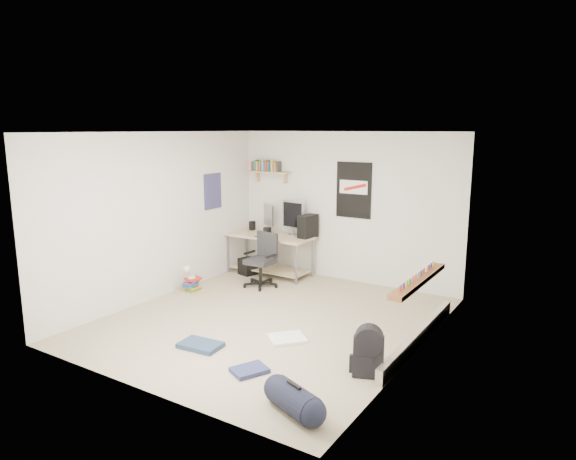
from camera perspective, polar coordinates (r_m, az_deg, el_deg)
The scene contains 26 objects.
floor at distance 7.06m, azimuth -1.97°, elevation -9.97°, with size 4.00×4.50×0.01m, color gray.
ceiling at distance 6.58m, azimuth -2.12°, elevation 10.86°, with size 4.00×4.50×0.01m, color white.
back_wall at distance 8.64m, azimuth 6.41°, elevation 2.53°, with size 4.00×0.01×2.50m, color silver.
left_wall at distance 8.00m, azimuth -14.01°, elevation 1.56°, with size 0.01×4.50×2.50m, color silver.
right_wall at distance 5.84m, azimuth 14.44°, elevation -1.96°, with size 0.01×4.50×2.50m, color silver.
desk at distance 9.06m, azimuth -2.05°, elevation -2.71°, with size 1.55×0.68×0.71m, color #CDAA8E.
monitor_left at distance 9.16m, azimuth -2.13°, elevation 0.88°, with size 0.35×0.09×0.39m, color #9D9CA1.
monitor_right at distance 8.88m, azimuth 0.56°, elevation 0.88°, with size 0.44×0.11×0.49m, color #B1B0B6.
pc_tower at distance 8.74m, azimuth 2.22°, elevation 0.40°, with size 0.18×0.38×0.40m, color black.
keyboard at distance 8.75m, azimuth -2.52°, elevation -0.85°, with size 0.38×0.13×0.02m, color black.
speaker_left at distance 9.39m, azimuth -3.99°, elevation 0.45°, with size 0.09×0.09×0.18m, color black.
speaker_right at distance 8.68m, azimuth -2.33°, elevation -0.34°, with size 0.10×0.10×0.20m, color black.
office_chair at distance 8.35m, azimuth -3.09°, elevation -3.04°, with size 0.58×0.58×0.88m, color black.
wall_shelf at distance 9.20m, azimuth -2.03°, elevation 6.44°, with size 0.80×0.22×0.24m, color tan.
poster_back_wall at distance 8.51m, azimuth 7.30°, elevation 4.42°, with size 0.62×0.03×0.92m, color black.
poster_left_wall at distance 8.81m, azimuth -8.36°, elevation 4.29°, with size 0.02×0.42×0.60m, color navy.
window at distance 6.10m, azimuth 14.91°, elevation 0.48°, with size 0.10×1.50×1.26m, color brown.
baseboard_heater at distance 6.48m, azimuth 14.34°, elevation -11.41°, with size 0.08×2.50×0.18m, color #B7B2A8.
backpack at distance 5.61m, azimuth 8.93°, elevation -13.67°, with size 0.32×0.25×0.42m, color black.
duffel_bag at distance 4.89m, azimuth 0.66°, elevation -18.27°, with size 0.27×0.27×0.53m, color black.
tshirt at distance 6.42m, azimuth -0.10°, elevation -11.95°, with size 0.43×0.36×0.04m, color white.
jeans_a at distance 6.30m, azimuth -9.70°, elevation -12.48°, with size 0.50×0.32×0.05m, color navy.
jeans_b at distance 5.66m, azimuth -4.30°, elevation -15.26°, with size 0.36×0.27×0.05m, color navy.
book_stack at distance 8.32m, azimuth -10.64°, elevation -5.72°, with size 0.41×0.34×0.28m, color brown.
desk_lamp at distance 8.23m, azimuth -10.69°, elevation -4.24°, with size 0.12×0.21×0.21m, color silver.
subwoofer at distance 9.14m, azimuth -4.47°, elevation -4.07°, with size 0.26×0.26×0.30m, color black.
Camera 1 is at (3.71, -5.44, 2.55)m, focal length 32.00 mm.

